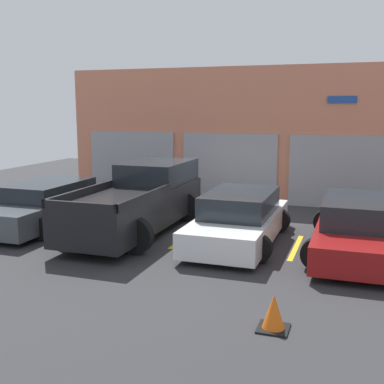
{
  "coord_description": "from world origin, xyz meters",
  "views": [
    {
      "loc": [
        4.06,
        -13.34,
        3.28
      ],
      "look_at": [
        0.0,
        -1.61,
        1.1
      ],
      "focal_mm": 45.0,
      "sensor_mm": 36.0,
      "label": 1
    }
  ],
  "objects": [
    {
      "name": "sedan_white",
      "position": [
        1.4,
        -2.07,
        0.59
      ],
      "size": [
        2.13,
        4.49,
        1.25
      ],
      "color": "white",
      "rests_on": "ground"
    },
    {
      "name": "van_right",
      "position": [
        -4.19,
        -2.08,
        0.58
      ],
      "size": [
        2.2,
        4.69,
        1.22
      ],
      "color": "#474C51",
      "rests_on": "ground"
    },
    {
      "name": "traffic_cone",
      "position": [
        3.01,
        -6.57,
        0.25
      ],
      "size": [
        0.47,
        0.47,
        0.55
      ],
      "color": "black",
      "rests_on": "ground"
    },
    {
      "name": "shophouse_building",
      "position": [
        -0.01,
        3.28,
        2.28
      ],
      "size": [
        12.69,
        0.68,
        4.68
      ],
      "color": "#D17A5B",
      "rests_on": "ground"
    },
    {
      "name": "ground_plane",
      "position": [
        0.0,
        0.0,
        0.0
      ],
      "size": [
        28.0,
        28.0,
        0.0
      ],
      "primitive_type": "plane",
      "color": "#2D2D30"
    },
    {
      "name": "parking_stripe_far_left",
      "position": [
        -5.58,
        -2.11,
        0.0
      ],
      "size": [
        0.12,
        2.2,
        0.01
      ],
      "primitive_type": "cube",
      "color": "gold",
      "rests_on": "ground"
    },
    {
      "name": "sedan_side",
      "position": [
        4.19,
        -2.07,
        0.6
      ],
      "size": [
        2.27,
        4.77,
        1.26
      ],
      "color": "maroon",
      "rests_on": "ground"
    },
    {
      "name": "pickup_truck",
      "position": [
        -1.4,
        -1.82,
        0.84
      ],
      "size": [
        2.43,
        5.49,
        1.76
      ],
      "color": "black",
      "rests_on": "ground"
    },
    {
      "name": "parking_stripe_left",
      "position": [
        -2.79,
        -2.11,
        0.0
      ],
      "size": [
        0.12,
        2.2,
        0.01
      ],
      "primitive_type": "cube",
      "color": "gold",
      "rests_on": "ground"
    },
    {
      "name": "parking_stripe_right",
      "position": [
        2.79,
        -2.11,
        0.0
      ],
      "size": [
        0.12,
        2.2,
        0.01
      ],
      "primitive_type": "cube",
      "color": "gold",
      "rests_on": "ground"
    },
    {
      "name": "parking_stripe_centre",
      "position": [
        -0.0,
        -2.11,
        0.0
      ],
      "size": [
        0.12,
        2.2,
        0.01
      ],
      "primitive_type": "cube",
      "color": "gold",
      "rests_on": "ground"
    }
  ]
}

